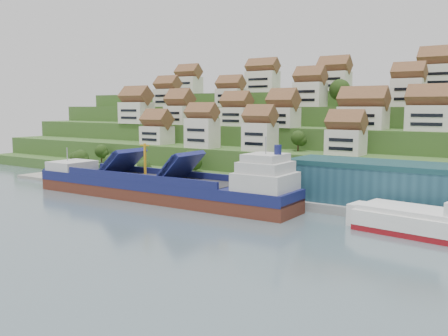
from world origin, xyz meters
The scene contains 11 objects.
ground centered at (0.00, 0.00, 0.00)m, with size 300.00×300.00×0.00m, color slate.
quay centered at (20.00, 15.00, 1.10)m, with size 180.00×14.00×2.20m, color gray.
pebble_beach centered at (-58.00, 12.00, 0.50)m, with size 45.00×20.00×1.00m, color gray.
hillside centered at (0.00, 103.55, 10.66)m, with size 260.00×128.00×31.00m.
hillside_village centered at (1.26, 62.41, 25.22)m, with size 155.21×61.49×29.01m.
hillside_trees centered at (-13.90, 45.74, 17.43)m, with size 121.05×62.04×32.00m.
warehouse centered at (52.00, 17.00, 7.20)m, with size 60.00×15.00×10.00m, color #204859.
flagpole centered at (18.11, 10.00, 6.88)m, with size 1.28×0.16×8.00m.
beach_huts centered at (-60.00, 10.75, 2.10)m, with size 14.40×3.70×2.20m.
cargo_ship centered at (-9.01, -0.78, 3.42)m, with size 81.70×14.09×18.12m.
second_ship centered at (59.44, 0.79, 2.53)m, with size 30.02×14.25×8.38m.
Camera 1 is at (79.53, -100.04, 25.25)m, focal length 40.00 mm.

